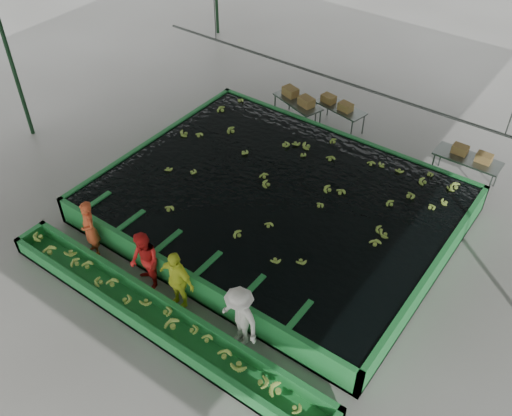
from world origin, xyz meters
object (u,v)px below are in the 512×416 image
Objects in this scene: worker_a at (90,229)px; packing_table_right at (465,170)px; sorting_trough at (158,319)px; worker_b at (145,262)px; packing_table_left at (297,112)px; box_stack_right at (471,157)px; worker_c at (176,280)px; worker_d at (240,318)px; box_stack_mid at (337,106)px; packing_table_mid at (339,117)px; box_stack_left at (298,100)px; flotation_tank at (276,204)px.

packing_table_right is at bearing 71.34° from worker_a.
worker_b reaches higher than sorting_trough.
box_stack_right is at bearing 2.42° from packing_table_left.
worker_b is at bearing -82.47° from packing_table_left.
box_stack_right is at bearing 67.13° from worker_c.
box_stack_mid is at bearing 120.97° from worker_d.
packing_table_mid is (1.44, 0.62, -0.02)m from packing_table_left.
packing_table_left is 6.30m from packing_table_right.
packing_table_left is (-2.30, 9.08, -0.48)m from worker_c.
sorting_trough is 10.22m from box_stack_left.
packing_table_mid is 4.87m from packing_table_right.
worker_b reaches higher than packing_table_mid.
sorting_trough is 1.05m from worker_c.
worker_d reaches higher than flotation_tank.
flotation_tank is 5.40× the size of worker_d.
worker_d is at bearing -72.86° from box_stack_mid.
sorting_trough is 6.88× the size of box_stack_left.
packing_table_left is (-2.34, 4.78, 0.00)m from flotation_tank.
worker_c is at bearing -75.77° from box_stack_left.
flotation_tank is at bearing -128.57° from packing_table_right.
packing_table_right is 0.49m from box_stack_right.
packing_table_mid is (2.33, 9.69, -0.47)m from worker_a.
box_stack_mid is at bearing 24.70° from packing_table_left.
box_stack_right is at bearing 84.86° from worker_b.
packing_table_left is 1.48m from box_stack_mid.
packing_table_right is at bearing 51.43° from flotation_tank.
sorting_trough is 10.81m from packing_table_right.
worker_b is 9.70m from packing_table_mid.
flotation_tank is at bearing -64.02° from box_stack_left.
packing_table_right reaches higher than sorting_trough.
box_stack_right is (6.35, 0.27, 0.50)m from packing_table_left.
packing_table_mid is at bearing 95.66° from worker_c.
worker_b reaches higher than flotation_tank.
box_stack_mid is 1.02× the size of box_stack_right.
packing_table_mid reaches higher than sorting_trough.
box_stack_right is (2.08, 9.34, 0.02)m from worker_d.
flotation_tank is 1.00× the size of sorting_trough.
packing_table_left is 0.46m from box_stack_left.
worker_d is at bearing -65.79° from flotation_tank.
packing_table_mid is at bearing 120.13° from worker_d.
box_stack_left is at bearing -178.05° from box_stack_right.
packing_table_left is at bearing 104.80° from worker_c.
box_stack_left is 1.41m from box_stack_mid.
flotation_tank is 4.80× the size of packing_table_right.
worker_a is 0.86× the size of packing_table_right.
worker_d is 10.08m from box_stack_left.
worker_a is 0.96× the size of worker_c.
worker_c reaches higher than box_stack_mid.
packing_table_mid is 0.46m from box_stack_mid.
worker_d is 0.98× the size of packing_table_mid.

